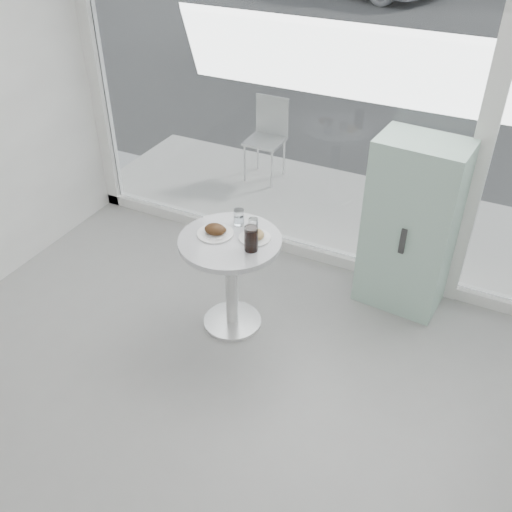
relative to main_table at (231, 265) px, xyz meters
The scene contains 10 objects.
storefront 1.70m from the main_table, 62.44° to the left, with size 5.00×0.14×3.00m.
main_table is the anchor object (origin of this frame).
patio_deck 2.03m from the main_table, 75.26° to the left, with size 5.60×1.60×0.05m, color silver.
mint_cabinet 1.36m from the main_table, 39.11° to the left, with size 0.66×0.47×1.37m.
patio_chair 2.36m from the main_table, 108.98° to the left, with size 0.37×0.37×0.85m.
plate_fritter 0.27m from the main_table, behind, with size 0.26×0.26×0.07m.
plate_donut 0.30m from the main_table, 28.89° to the left, with size 0.22×0.22×0.05m.
water_tumbler_a 0.34m from the main_table, 99.46° to the left, with size 0.07×0.07×0.12m.
water_tumbler_b 0.33m from the main_table, 55.62° to the left, with size 0.07×0.07×0.11m.
cola_glass 0.36m from the main_table, 14.32° to the right, with size 0.09×0.09×0.18m.
Camera 1 is at (1.11, -0.94, 2.95)m, focal length 40.00 mm.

